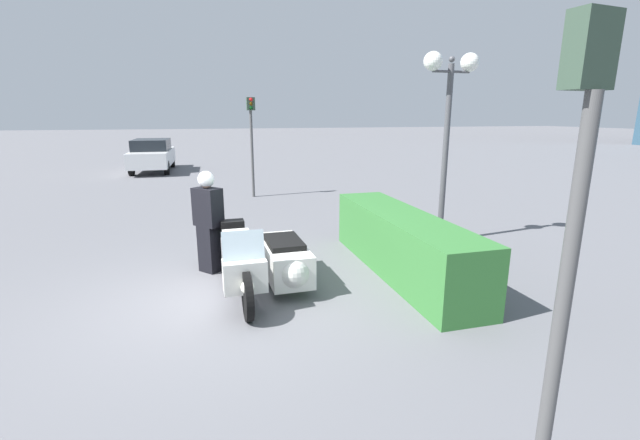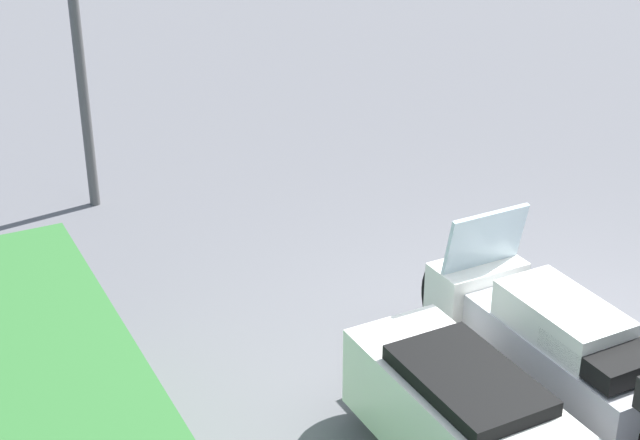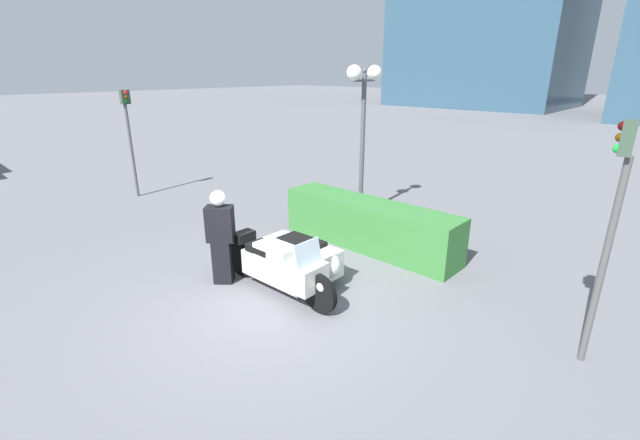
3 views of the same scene
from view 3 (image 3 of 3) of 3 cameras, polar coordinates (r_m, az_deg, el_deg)
name	(u,v)px [view 3 (image 3 of 3)]	position (r m, az deg, el deg)	size (l,w,h in m)	color
ground_plane	(273,303)	(7.41, -6.32, -10.98)	(160.00, 160.00, 0.00)	slate
police_motorcycle	(294,261)	(7.76, -3.48, -5.51)	(2.67, 1.34, 1.16)	black
officer_rider	(221,235)	(7.90, -13.08, -1.95)	(0.55, 0.53, 1.76)	black
hedge_bush_curbside	(369,224)	(9.48, 6.50, -0.60)	(4.19, 0.91, 1.03)	#337033
twin_lamp_post	(364,99)	(11.11, 5.86, 15.73)	(0.37, 1.18, 3.86)	#4C4C51
traffic_light_near	(613,211)	(6.25, 34.47, 0.95)	(0.23, 0.28, 3.20)	#4C4C4C
traffic_light_far	(129,128)	(14.18, -24.13, 11.18)	(0.23, 0.27, 3.20)	#4C4C4C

